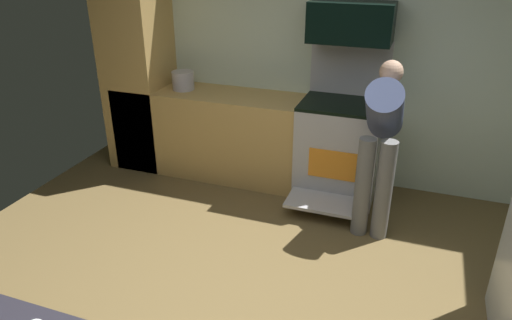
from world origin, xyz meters
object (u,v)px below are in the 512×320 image
microwave (351,22)px  stock_pot (183,80)px  person_cook (381,136)px  oven_range (339,146)px

microwave → stock_pot: bearing=-177.3°
stock_pot → microwave: bearing=2.7°
person_cook → stock_pot: 2.16m
person_cook → microwave: bearing=124.6°
microwave → stock_pot: (-1.68, -0.08, -0.67)m
person_cook → stock_pot: person_cook is taller
person_cook → stock_pot: bearing=166.1°
person_cook → stock_pot: (-2.09, 0.52, 0.14)m
microwave → stock_pot: microwave is taller
oven_range → person_cook: oven_range is taller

